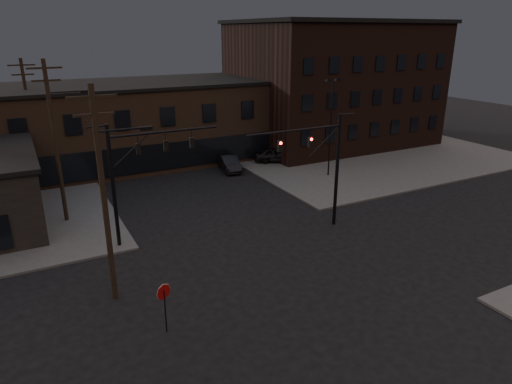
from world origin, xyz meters
TOP-DOWN VIEW (x-y plane):
  - ground at (0.00, 0.00)m, footprint 140.00×140.00m
  - sidewalk_ne at (22.00, 22.00)m, footprint 30.00×30.00m
  - building_row at (0.00, 28.00)m, footprint 40.00×12.00m
  - building_right at (22.00, 26.00)m, footprint 22.00×16.00m
  - traffic_signal_near at (5.36, 4.50)m, footprint 7.12×0.24m
  - traffic_signal_far at (-6.72, 8.00)m, footprint 7.12×0.24m
  - stop_sign at (-8.00, -1.99)m, footprint 0.72×0.33m
  - utility_pole_near at (-9.43, 2.00)m, footprint 3.70×0.28m
  - utility_pole_mid at (-10.44, 14.00)m, footprint 3.70×0.28m
  - utility_pole_far at (-11.50, 26.00)m, footprint 2.20×0.28m
  - lot_light_a at (13.00, 14.00)m, footprint 1.50×0.28m
  - lot_light_b at (19.00, 19.00)m, footprint 1.50×0.28m
  - parked_car_lot_a at (10.98, 20.36)m, footprint 4.96×3.60m
  - parked_car_lot_b at (21.83, 24.73)m, footprint 4.86×2.51m
  - car_crossing at (5.50, 20.33)m, footprint 2.26×4.72m

SIDE VIEW (x-z plane):
  - ground at x=0.00m, z-range 0.00..0.00m
  - sidewalk_ne at x=22.00m, z-range 0.00..0.15m
  - car_crossing at x=5.50m, z-range 0.00..1.49m
  - parked_car_lot_b at x=21.83m, z-range 0.15..1.50m
  - parked_car_lot_a at x=10.98m, z-range 0.15..1.72m
  - stop_sign at x=-8.00m, z-range 0.60..3.08m
  - building_row at x=0.00m, z-range 0.00..8.00m
  - traffic_signal_near at x=5.36m, z-range 0.93..8.93m
  - traffic_signal_far at x=-6.72m, z-range 1.01..9.01m
  - lot_light_a at x=13.00m, z-range 0.94..10.08m
  - lot_light_b at x=19.00m, z-range 0.94..10.08m
  - utility_pole_far at x=-11.50m, z-range 0.28..11.28m
  - utility_pole_near at x=-9.43m, z-range 0.37..11.37m
  - utility_pole_mid at x=-10.44m, z-range 0.38..11.88m
  - building_right at x=22.00m, z-range 0.00..14.00m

